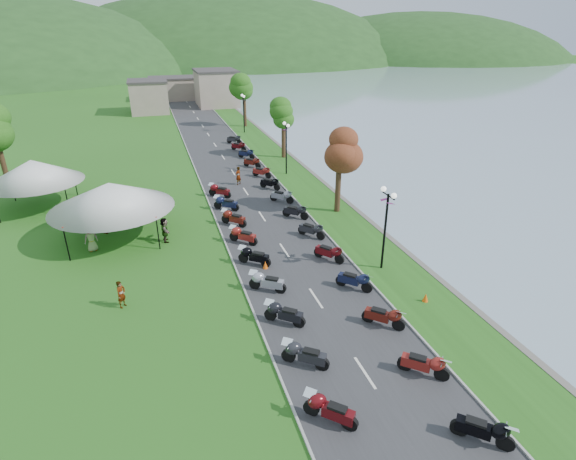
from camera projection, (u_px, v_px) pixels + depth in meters
road at (233, 172)px, 45.22m from camera, size 7.00×120.00×0.02m
hills_backdrop at (160, 61)px, 184.33m from camera, size 360.00×120.00×76.00m
far_building at (176, 91)px, 82.77m from camera, size 18.00×16.00×5.00m
moto_row_left at (283, 315)px, 22.06m from camera, size 2.60×40.34×1.10m
moto_row_right at (288, 203)px, 35.83m from camera, size 2.60×48.62×1.10m
vendor_tent_main at (113, 211)px, 30.58m from camera, size 5.49×5.49×4.00m
vendor_tent_side at (36, 184)px, 35.63m from camera, size 4.84×4.84×4.00m
tree_lakeside at (339, 164)px, 34.21m from camera, size 2.77×2.77×7.71m
pedestrian_a at (123, 307)px, 23.66m from camera, size 0.66×0.69×1.53m
pedestrian_b at (106, 211)px, 35.74m from camera, size 0.88×0.64×1.63m
pedestrian_c at (106, 233)px, 31.98m from camera, size 1.07×1.01×1.62m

